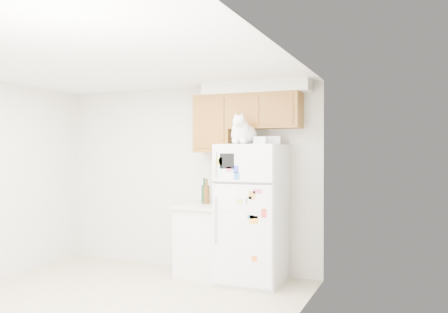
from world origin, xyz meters
The scene contains 9 objects.
ground_plane centered at (0.00, 0.00, -0.01)m, with size 3.80×4.00×0.01m, color #C6B498.
room_shell centered at (0.12, 0.24, 1.67)m, with size 3.84×4.04×2.52m.
refrigerator centered at (1.09, 1.61, 0.85)m, with size 0.76×0.78×1.70m.
base_counter centered at (0.40, 1.68, 0.46)m, with size 0.64×0.64×0.92m.
cat centered at (1.02, 1.48, 1.84)m, with size 0.36×0.53×0.38m.
storage_box_back centered at (1.32, 1.73, 1.75)m, with size 0.18×0.13×0.10m, color white.
storage_box_front centered at (1.24, 1.49, 1.74)m, with size 0.15×0.11×0.09m, color white.
bottle_green centered at (0.36, 1.80, 1.09)m, with size 0.08×0.08×0.34m, color #19381E, non-canonical shape.
bottle_amber centered at (0.40, 1.79, 1.09)m, with size 0.08×0.08×0.33m, color #593814, non-canonical shape.
Camera 1 is at (3.00, -3.91, 1.60)m, focal length 38.00 mm.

